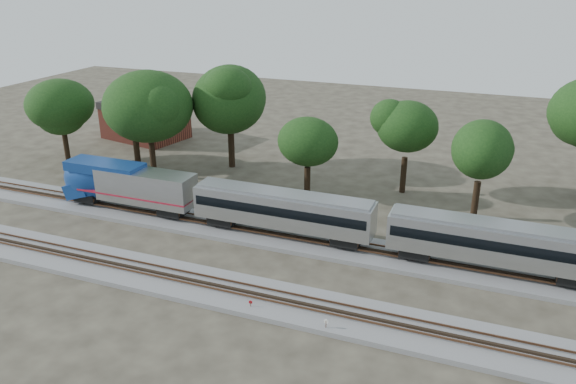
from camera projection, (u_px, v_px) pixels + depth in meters
name	position (u px, v px, depth m)	size (l,w,h in m)	color
ground	(246.00, 268.00, 46.28)	(160.00, 160.00, 0.00)	#383328
track_far	(274.00, 236.00, 51.40)	(160.00, 5.00, 0.73)	slate
track_near	(224.00, 290.00, 42.74)	(160.00, 5.00, 0.73)	slate
train	(496.00, 241.00, 43.99)	(86.23, 2.97, 4.38)	#B0B2B7
switch_stand_red	(251.00, 304.00, 40.27)	(0.28, 0.07, 0.88)	#512D19
switch_stand_white	(326.00, 324.00, 37.86)	(0.33, 0.08, 1.04)	#512D19
switch_lever	(323.00, 322.00, 38.96)	(0.50, 0.30, 0.30)	#512D19
brick_building	(145.00, 120.00, 80.97)	(12.40, 9.88, 5.32)	brown
tree_0	(60.00, 105.00, 69.32)	(7.46, 7.46, 10.51)	black
tree_1	(132.00, 105.00, 67.44)	(7.87, 7.87, 11.09)	black
tree_2	(148.00, 106.00, 63.32)	(8.67, 8.67, 12.22)	black
tree_3	(230.00, 100.00, 66.90)	(8.61, 8.61, 12.14)	black
tree_4	(308.00, 142.00, 58.63)	(6.27, 6.27, 8.83)	black
tree_5	(407.00, 127.00, 59.30)	(7.59, 7.59, 10.69)	black
tree_6	(482.00, 150.00, 53.00)	(7.22, 7.22, 10.18)	black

